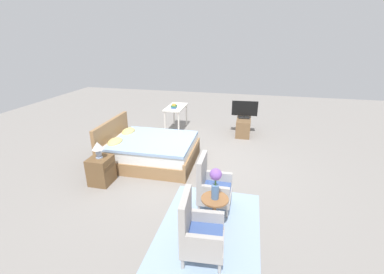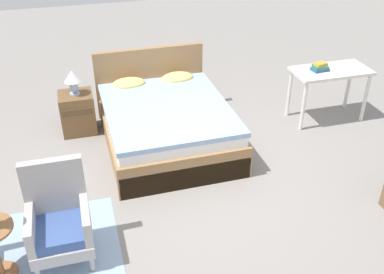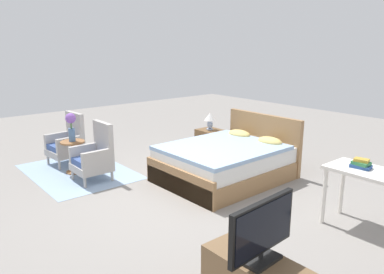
% 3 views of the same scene
% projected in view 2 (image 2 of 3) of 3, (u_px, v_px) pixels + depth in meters
% --- Properties ---
extents(ground_plane, '(16.00, 16.00, 0.00)m').
position_uv_depth(ground_plane, '(193.00, 185.00, 5.07)').
color(ground_plane, gray).
extents(floor_rug, '(2.10, 1.50, 0.01)m').
position_uv_depth(floor_rug, '(3.00, 269.00, 4.01)').
color(floor_rug, '#8EA8C6').
rests_on(floor_rug, ground_plane).
extents(bed, '(1.55, 1.99, 0.96)m').
position_uv_depth(bed, '(165.00, 122.00, 5.69)').
color(bed, '#997047').
rests_on(bed, ground_plane).
extents(armchair_by_window_right, '(0.54, 0.54, 0.92)m').
position_uv_depth(armchair_by_window_right, '(59.00, 221.00, 3.99)').
color(armchair_by_window_right, '#ADA8A3').
rests_on(armchair_by_window_right, floor_rug).
extents(nightstand, '(0.44, 0.41, 0.55)m').
position_uv_depth(nightstand, '(78.00, 113.00, 5.95)').
color(nightstand, brown).
rests_on(nightstand, ground_plane).
extents(table_lamp, '(0.22, 0.22, 0.33)m').
position_uv_depth(table_lamp, '(73.00, 79.00, 5.69)').
color(table_lamp, '#9EADC6').
rests_on(table_lamp, nightstand).
extents(vanity_desk, '(1.04, 0.52, 0.74)m').
position_uv_depth(vanity_desk, '(330.00, 77.00, 6.07)').
color(vanity_desk, silver).
rests_on(vanity_desk, ground_plane).
extents(book_stack, '(0.24, 0.18, 0.11)m').
position_uv_depth(book_stack, '(320.00, 67.00, 5.96)').
color(book_stack, '#284C8E').
rests_on(book_stack, vanity_desk).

